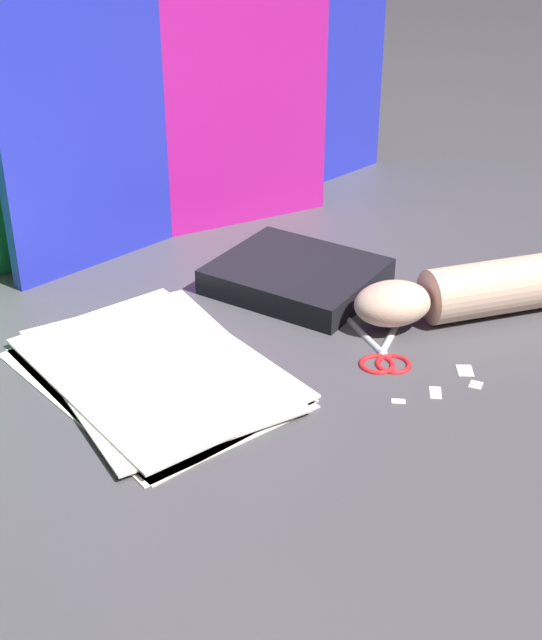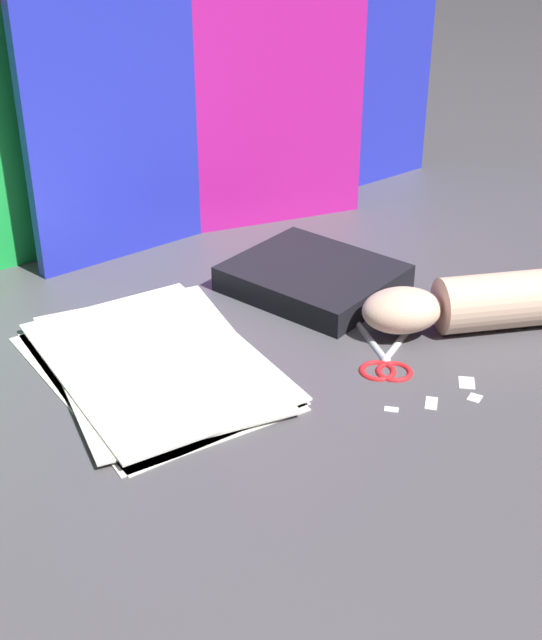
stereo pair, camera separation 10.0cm
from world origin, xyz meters
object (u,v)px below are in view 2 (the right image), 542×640
(paper_stack, at_px, (154,364))
(scissors, at_px, (386,357))
(hand_forearm, at_px, (491,302))
(book_closed, at_px, (313,278))

(paper_stack, height_order, scissors, paper_stack)
(paper_stack, distance_m, scissors, 0.27)
(paper_stack, distance_m, hand_forearm, 0.42)
(book_closed, distance_m, hand_forearm, 0.24)
(paper_stack, xyz_separation_m, scissors, (0.24, -0.12, -0.00))
(paper_stack, distance_m, book_closed, 0.28)
(paper_stack, relative_size, scissors, 2.40)
(scissors, bearing_deg, hand_forearm, 1.25)
(hand_forearm, bearing_deg, book_closed, 124.97)
(hand_forearm, bearing_deg, scissors, -178.75)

